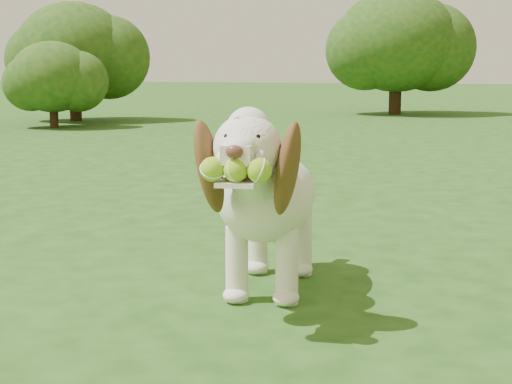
# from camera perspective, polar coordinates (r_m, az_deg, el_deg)

# --- Properties ---
(ground) EXTENTS (80.00, 80.00, 0.00)m
(ground) POSITION_cam_1_polar(r_m,az_deg,el_deg) (3.42, -4.77, -7.39)
(ground) COLOR #1D4112
(ground) RESTS_ON ground
(dog) EXTENTS (0.48, 1.27, 0.83)m
(dog) POSITION_cam_1_polar(r_m,az_deg,el_deg) (3.32, 0.83, -0.08)
(dog) COLOR white
(dog) RESTS_ON ground
(shrub_a) EXTENTS (1.30, 1.30, 1.35)m
(shrub_a) POSITION_cam_1_polar(r_m,az_deg,el_deg) (12.74, -14.59, 8.10)
(shrub_a) COLOR #382314
(shrub_a) RESTS_ON ground
(shrub_i) EXTENTS (2.38, 2.38, 2.47)m
(shrub_i) POSITION_cam_1_polar(r_m,az_deg,el_deg) (16.00, 10.19, 10.78)
(shrub_i) COLOR #382314
(shrub_i) RESTS_ON ground
(shrub_e) EXTENTS (1.99, 1.99, 2.07)m
(shrub_e) POSITION_cam_1_polar(r_m,az_deg,el_deg) (14.23, -13.12, 9.95)
(shrub_e) COLOR #382314
(shrub_e) RESTS_ON ground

